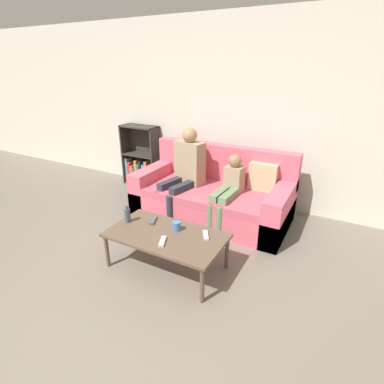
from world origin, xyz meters
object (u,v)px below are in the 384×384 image
(bookshelf, at_px, (142,162))
(person_child, at_px, (228,188))
(person_adult, at_px, (186,167))
(cup_near, at_px, (177,226))
(bottle, at_px, (127,215))
(couch, at_px, (213,196))
(tv_remote_1, at_px, (206,235))
(tv_remote_2, at_px, (163,241))
(tv_remote_0, at_px, (153,220))
(coffee_table, at_px, (166,237))

(bookshelf, bearing_deg, person_child, -20.61)
(person_adult, bearing_deg, cup_near, -53.22)
(cup_near, bearing_deg, bottle, -170.24)
(couch, relative_size, tv_remote_1, 12.07)
(person_adult, xyz_separation_m, bottle, (-0.05, -1.17, -0.21))
(bookshelf, relative_size, person_adult, 0.85)
(bookshelf, bearing_deg, bottle, -56.51)
(cup_near, bearing_deg, tv_remote_2, -89.86)
(person_adult, relative_size, tv_remote_1, 7.00)
(person_child, xyz_separation_m, tv_remote_2, (-0.15, -1.26, -0.12))
(cup_near, xyz_separation_m, tv_remote_2, (0.00, -0.26, -0.04))
(bottle, bearing_deg, person_adult, 87.44)
(tv_remote_0, bearing_deg, bookshelf, 109.08)
(coffee_table, bearing_deg, person_child, 79.45)
(person_child, height_order, tv_remote_1, person_child)
(couch, xyz_separation_m, bottle, (-0.43, -1.26, 0.18))
(bottle, bearing_deg, tv_remote_0, 30.50)
(tv_remote_2, bearing_deg, bookshelf, 108.50)
(bookshelf, xyz_separation_m, person_child, (1.90, -0.71, 0.14))
(tv_remote_2, bearing_deg, coffee_table, 87.68)
(tv_remote_0, bearing_deg, coffee_table, -51.85)
(person_adult, distance_m, bottle, 1.19)
(couch, bearing_deg, person_child, -31.05)
(person_child, relative_size, tv_remote_0, 5.21)
(couch, xyz_separation_m, person_child, (0.28, -0.17, 0.23))
(tv_remote_1, height_order, bottle, bottle)
(coffee_table, xyz_separation_m, person_child, (0.21, 1.11, 0.16))
(couch, relative_size, bottle, 10.77)
(couch, height_order, bookshelf, bookshelf)
(coffee_table, distance_m, person_child, 1.14)
(person_child, relative_size, tv_remote_1, 5.38)
(tv_remote_1, xyz_separation_m, bottle, (-0.86, -0.13, 0.07))
(couch, height_order, tv_remote_2, couch)
(bottle, bearing_deg, bookshelf, 123.49)
(tv_remote_0, relative_size, tv_remote_1, 1.03)
(coffee_table, xyz_separation_m, tv_remote_1, (0.37, 0.15, 0.04))
(coffee_table, height_order, tv_remote_1, tv_remote_1)
(tv_remote_0, distance_m, bottle, 0.28)
(coffee_table, distance_m, tv_remote_2, 0.16)
(bookshelf, bearing_deg, cup_near, -44.46)
(person_child, xyz_separation_m, cup_near, (-0.15, -1.00, -0.08))
(bottle, bearing_deg, cup_near, 9.76)
(tv_remote_1, distance_m, bottle, 0.87)
(couch, height_order, tv_remote_0, couch)
(person_adult, xyz_separation_m, tv_remote_2, (0.50, -1.33, -0.28))
(tv_remote_1, relative_size, bottle, 0.89)
(person_child, height_order, bottle, person_child)
(tv_remote_0, xyz_separation_m, tv_remote_1, (0.63, -0.01, 0.00))
(person_adult, distance_m, tv_remote_0, 1.08)
(bookshelf, bearing_deg, tv_remote_2, -48.46)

